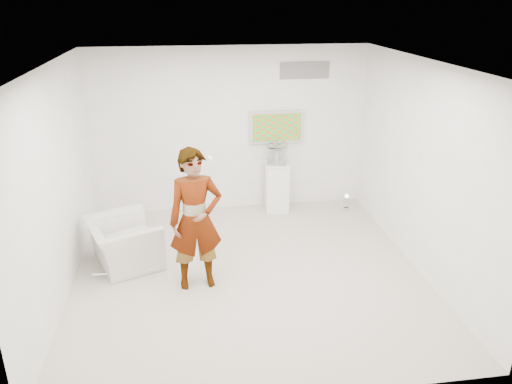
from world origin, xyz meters
TOP-DOWN VIEW (x-y plane):
  - room at (0.00, 0.00)m, footprint 5.01×5.01m
  - tv at (0.85, 2.45)m, footprint 1.00×0.08m
  - logo_decal at (1.35, 2.49)m, footprint 0.90×0.02m
  - person at (-0.73, -0.19)m, footprint 0.77×0.56m
  - armchair at (-1.81, 0.54)m, footprint 1.28×1.36m
  - pedestal at (0.83, 2.21)m, footprint 0.48×0.48m
  - floor_uplight at (2.14, 2.04)m, footprint 0.24×0.24m
  - vitrine at (0.83, 2.21)m, footprint 0.42×0.42m
  - console at (0.83, 2.21)m, footprint 0.11×0.18m
  - wii_remote at (-0.50, -0.01)m, footprint 0.05×0.13m

SIDE VIEW (x-z plane):
  - floor_uplight at x=2.14m, z-range 0.00..0.29m
  - armchair at x=-1.81m, z-range 0.00..0.70m
  - pedestal at x=0.83m, z-range 0.00..0.94m
  - person at x=-0.73m, z-range 0.00..1.99m
  - console at x=0.83m, z-range 0.94..1.17m
  - vitrine at x=0.83m, z-range 0.94..1.27m
  - room at x=0.00m, z-range 0.00..3.00m
  - tv at x=0.85m, z-range 1.25..1.85m
  - wii_remote at x=-0.50m, z-range 1.77..1.80m
  - logo_decal at x=1.35m, z-range 2.40..2.70m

